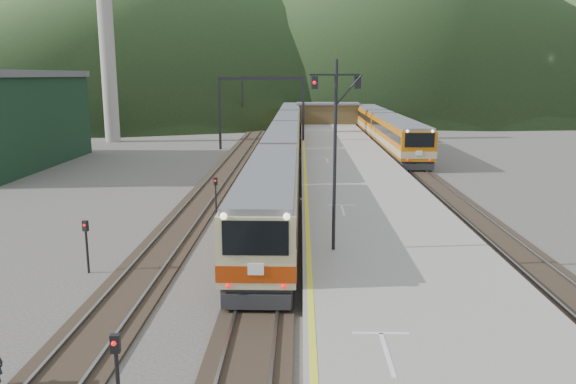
{
  "coord_description": "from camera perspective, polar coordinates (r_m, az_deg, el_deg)",
  "views": [
    {
      "loc": [
        1.49,
        -7.59,
        8.17
      ],
      "look_at": [
        0.84,
        21.96,
        2.0
      ],
      "focal_mm": 35.0,
      "sensor_mm": 36.0,
      "label": 1
    }
  ],
  "objects": [
    {
      "name": "second_train",
      "position": [
        68.7,
        9.71,
        6.53
      ],
      "size": [
        3.02,
        41.09,
        3.68
      ],
      "color": "#C36409",
      "rests_on": "track_second"
    },
    {
      "name": "platform",
      "position": [
        46.42,
        6.34,
        2.21
      ],
      "size": [
        8.0,
        100.0,
        1.0
      ],
      "primitive_type": "cube",
      "color": "gray",
      "rests_on": "ground"
    },
    {
      "name": "hill_b",
      "position": [
        241.09,
        8.5,
        18.66
      ],
      "size": [
        220.0,
        220.0,
        75.0
      ],
      "primitive_type": "cone",
      "color": "#284221",
      "rests_on": "ground"
    },
    {
      "name": "smokestack",
      "position": [
        73.77,
        -18.08,
        16.55
      ],
      "size": [
        1.8,
        1.8,
        30.0
      ],
      "primitive_type": "cylinder",
      "color": "#9E998E",
      "rests_on": "ground"
    },
    {
      "name": "gantry_near",
      "position": [
        62.8,
        -2.73,
        9.42
      ],
      "size": [
        9.55,
        0.25,
        8.0
      ],
      "color": "black",
      "rests_on": "ground"
    },
    {
      "name": "short_signal_b",
      "position": [
        33.37,
        -7.36,
        0.1
      ],
      "size": [
        0.27,
        0.24,
        2.27
      ],
      "color": "black",
      "rests_on": "ground"
    },
    {
      "name": "track_far",
      "position": [
        48.71,
        -6.41,
        2.14
      ],
      "size": [
        2.6,
        200.0,
        0.23
      ],
      "color": "black",
      "rests_on": "ground"
    },
    {
      "name": "gantry_far",
      "position": [
        87.74,
        -1.59,
        10.1
      ],
      "size": [
        9.55,
        0.25,
        8.0
      ],
      "color": "black",
      "rests_on": "ground"
    },
    {
      "name": "track_main",
      "position": [
        48.3,
        -0.52,
        2.14
      ],
      "size": [
        2.6,
        200.0,
        0.23
      ],
      "color": "black",
      "rests_on": "ground"
    },
    {
      "name": "station_shed",
      "position": [
        85.88,
        4.05,
        8.03
      ],
      "size": [
        9.4,
        4.4,
        3.1
      ],
      "color": "#4E3F24",
      "rests_on": "platform"
    },
    {
      "name": "short_signal_c",
      "position": [
        24.9,
        -19.8,
        -4.56
      ],
      "size": [
        0.26,
        0.22,
        2.27
      ],
      "color": "black",
      "rests_on": "ground"
    },
    {
      "name": "main_train",
      "position": [
        55.92,
        -0.27,
        5.35
      ],
      "size": [
        2.73,
        75.02,
        3.34
      ],
      "color": "tan",
      "rests_on": "track_main"
    },
    {
      "name": "track_second",
      "position": [
        49.31,
        12.97,
        2.03
      ],
      "size": [
        2.6,
        200.0,
        0.23
      ],
      "color": "black",
      "rests_on": "ground"
    },
    {
      "name": "signal_mast",
      "position": [
        22.78,
        4.81,
        5.54
      ],
      "size": [
        2.14,
        0.73,
        7.78
      ],
      "color": "black",
      "rests_on": "platform"
    },
    {
      "name": "hill_a",
      "position": [
        203.08,
        -11.06,
        17.76
      ],
      "size": [
        180.0,
        180.0,
        60.0
      ],
      "primitive_type": "cone",
      "color": "#284221",
      "rests_on": "ground"
    },
    {
      "name": "hill_d",
      "position": [
        276.47,
        -25.7,
        14.68
      ],
      "size": [
        200.0,
        200.0,
        55.0
      ],
      "primitive_type": "cone",
      "color": "#284221",
      "rests_on": "ground"
    },
    {
      "name": "short_signal_a",
      "position": [
        14.37,
        -17.0,
        -16.6
      ],
      "size": [
        0.24,
        0.18,
        2.27
      ],
      "color": "black",
      "rests_on": "ground"
    }
  ]
}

